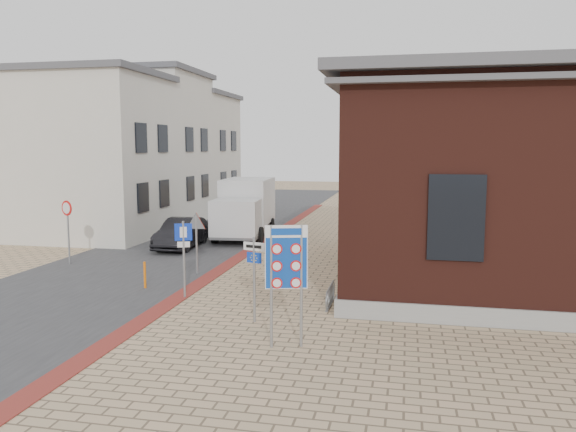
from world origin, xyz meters
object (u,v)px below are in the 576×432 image
Objects in this scene: border_sign at (286,260)px; essen_sign at (254,267)px; sedan at (182,233)px; bollard at (145,275)px; parking_sign at (184,246)px; box_truck at (245,208)px.

essen_sign is (-1.21, 1.63, -0.56)m from border_sign.
sedan is 11.67m from essen_sign.
parking_sign is at bearing -25.20° from bollard.
border_sign is 2.11m from essen_sign.
essen_sign is at bearing -77.22° from box_truck.
border_sign is at bearing -37.38° from bollard.
sedan is 1.72× the size of parking_sign.
essen_sign is at bearing 110.60° from border_sign.
parking_sign is 2.21m from bollard.
parking_sign is (-3.93, 3.50, -0.44)m from border_sign.
border_sign is at bearing -39.21° from essen_sign.
border_sign is at bearing -60.23° from sedan.
parking_sign is at bearing 159.94° from essen_sign.
border_sign is 7.26m from bollard.
sedan is at bearing 91.74° from parking_sign.
sedan is at bearing 106.71° from border_sign.
bollard is at bearing 126.80° from border_sign.
parking_sign is (3.42, -8.02, 0.93)m from sedan.
border_sign is 1.20× the size of parking_sign.
box_truck is at bearing 56.74° from sedan.
box_truck is 15.86m from border_sign.
border_sign reaches higher than parking_sign.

